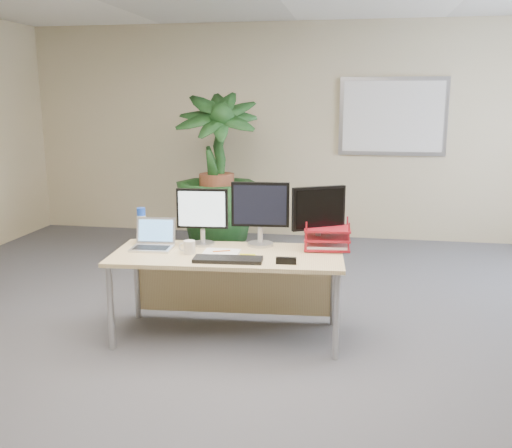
% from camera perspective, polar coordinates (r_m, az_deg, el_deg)
% --- Properties ---
extents(floor, '(8.00, 8.00, 0.00)m').
position_cam_1_polar(floor, '(3.84, -3.13, -15.02)').
color(floor, '#434448').
rests_on(floor, ground).
extents(back_wall, '(7.00, 0.04, 2.70)m').
position_cam_1_polar(back_wall, '(7.37, 3.96, 9.17)').
color(back_wall, tan).
rests_on(back_wall, floor).
extents(whiteboard, '(1.30, 0.04, 0.95)m').
position_cam_1_polar(whiteboard, '(7.29, 13.52, 10.40)').
color(whiteboard, '#A6A6AB').
rests_on(whiteboard, back_wall).
extents(desk, '(1.74, 0.84, 0.65)m').
position_cam_1_polar(desk, '(4.34, -2.70, -4.34)').
color(desk, '#D3B47C').
rests_on(desk, floor).
extents(floor_plant, '(0.98, 0.98, 1.50)m').
position_cam_1_polar(floor_plant, '(6.57, -3.94, 3.50)').
color(floor_plant, '#133616').
rests_on(floor_plant, floor).
extents(monitor_left, '(0.40, 0.18, 0.44)m').
position_cam_1_polar(monitor_left, '(4.41, -5.39, 1.11)').
color(monitor_left, '#B5B5BA').
rests_on(monitor_left, desk).
extents(monitor_right, '(0.45, 0.20, 0.50)m').
position_cam_1_polar(monitor_right, '(4.37, 0.43, 1.46)').
color(monitor_right, '#B5B5BA').
rests_on(monitor_right, desk).
extents(monitor_dark, '(0.39, 0.24, 0.47)m').
position_cam_1_polar(monitor_dark, '(4.32, 6.29, 1.10)').
color(monitor_dark, '#B5B5BA').
rests_on(monitor_dark, desk).
extents(laptop, '(0.32, 0.29, 0.22)m').
position_cam_1_polar(laptop, '(4.43, -10.21, -1.62)').
color(laptop, silver).
rests_on(laptop, desk).
extents(keyboard, '(0.49, 0.20, 0.03)m').
position_cam_1_polar(keyboard, '(4.01, -2.83, -3.56)').
color(keyboard, black).
rests_on(keyboard, desk).
extents(coffee_mug, '(0.13, 0.09, 0.10)m').
position_cam_1_polar(coffee_mug, '(4.22, -6.72, -2.32)').
color(coffee_mug, silver).
rests_on(coffee_mug, desk).
extents(spiral_notebook, '(0.27, 0.21, 0.01)m').
position_cam_1_polar(spiral_notebook, '(4.22, -3.47, -2.84)').
color(spiral_notebook, white).
rests_on(spiral_notebook, desk).
extents(orange_pen, '(0.12, 0.06, 0.01)m').
position_cam_1_polar(orange_pen, '(4.22, -3.47, -2.71)').
color(orange_pen, '#D55F17').
rests_on(orange_pen, spiral_notebook).
extents(yellow_highlighter, '(0.12, 0.02, 0.02)m').
position_cam_1_polar(yellow_highlighter, '(4.14, -0.83, -3.09)').
color(yellow_highlighter, yellow).
rests_on(yellow_highlighter, desk).
extents(water_bottle, '(0.07, 0.07, 0.28)m').
position_cam_1_polar(water_bottle, '(4.57, -11.36, -0.22)').
color(water_bottle, white).
rests_on(water_bottle, desk).
extents(letter_tray, '(0.36, 0.28, 0.16)m').
position_cam_1_polar(letter_tray, '(4.34, 7.11, -1.57)').
color(letter_tray, maroon).
rests_on(letter_tray, desk).
extents(stapler, '(0.14, 0.05, 0.05)m').
position_cam_1_polar(stapler, '(3.94, 3.03, -3.69)').
color(stapler, black).
rests_on(stapler, desk).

